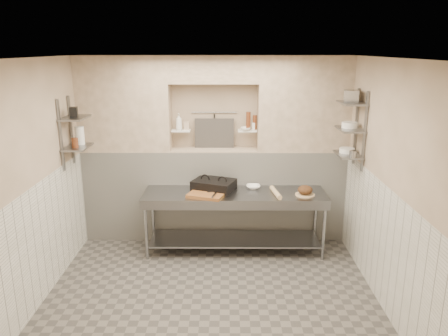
{
  "coord_description": "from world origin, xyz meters",
  "views": [
    {
      "loc": [
        0.18,
        -4.72,
        2.9
      ],
      "look_at": [
        0.15,
        0.9,
        1.35
      ],
      "focal_mm": 35.0,
      "sensor_mm": 36.0,
      "label": 1
    }
  ],
  "objects_px": {
    "panini_press": "(214,185)",
    "jug_left": "(80,135)",
    "cutting_board": "(206,195)",
    "prep_table": "(235,210)",
    "rolling_pin": "(276,193)",
    "mixing_bowl": "(253,187)",
    "bread_loaf": "(305,190)",
    "bowl_alcove": "(246,129)",
    "bottle_soap": "(179,122)"
  },
  "relations": [
    {
      "from": "mixing_bowl",
      "to": "jug_left",
      "type": "xyz_separation_m",
      "value": [
        -2.42,
        -0.22,
        0.81
      ]
    },
    {
      "from": "bowl_alcove",
      "to": "jug_left",
      "type": "height_order",
      "value": "jug_left"
    },
    {
      "from": "cutting_board",
      "to": "prep_table",
      "type": "bearing_deg",
      "value": 19.3
    },
    {
      "from": "bowl_alcove",
      "to": "bread_loaf",
      "type": "bearing_deg",
      "value": -36.17
    },
    {
      "from": "panini_press",
      "to": "bottle_soap",
      "type": "distance_m",
      "value": 1.09
    },
    {
      "from": "prep_table",
      "to": "bottle_soap",
      "type": "relative_size",
      "value": 10.54
    },
    {
      "from": "cutting_board",
      "to": "bowl_alcove",
      "type": "distance_m",
      "value": 1.19
    },
    {
      "from": "prep_table",
      "to": "jug_left",
      "type": "distance_m",
      "value": 2.41
    },
    {
      "from": "panini_press",
      "to": "mixing_bowl",
      "type": "relative_size",
      "value": 3.33
    },
    {
      "from": "rolling_pin",
      "to": "bowl_alcove",
      "type": "bearing_deg",
      "value": 124.89
    },
    {
      "from": "mixing_bowl",
      "to": "bowl_alcove",
      "type": "height_order",
      "value": "bowl_alcove"
    },
    {
      "from": "mixing_bowl",
      "to": "bottle_soap",
      "type": "relative_size",
      "value": 0.83
    },
    {
      "from": "bowl_alcove",
      "to": "rolling_pin",
      "type": "bearing_deg",
      "value": -55.11
    },
    {
      "from": "rolling_pin",
      "to": "bowl_alcove",
      "type": "relative_size",
      "value": 2.98
    },
    {
      "from": "bread_loaf",
      "to": "bowl_alcove",
      "type": "distance_m",
      "value": 1.27
    },
    {
      "from": "panini_press",
      "to": "mixing_bowl",
      "type": "height_order",
      "value": "panini_press"
    },
    {
      "from": "panini_press",
      "to": "rolling_pin",
      "type": "distance_m",
      "value": 0.9
    },
    {
      "from": "panini_press",
      "to": "jug_left",
      "type": "height_order",
      "value": "jug_left"
    },
    {
      "from": "bread_loaf",
      "to": "jug_left",
      "type": "bearing_deg",
      "value": 178.49
    },
    {
      "from": "cutting_board",
      "to": "bowl_alcove",
      "type": "relative_size",
      "value": 3.22
    },
    {
      "from": "prep_table",
      "to": "panini_press",
      "type": "height_order",
      "value": "panini_press"
    },
    {
      "from": "panini_press",
      "to": "cutting_board",
      "type": "distance_m",
      "value": 0.28
    },
    {
      "from": "bottle_soap",
      "to": "jug_left",
      "type": "height_order",
      "value": "bottle_soap"
    },
    {
      "from": "panini_press",
      "to": "bread_loaf",
      "type": "bearing_deg",
      "value": 12.44
    },
    {
      "from": "bowl_alcove",
      "to": "bottle_soap",
      "type": "bearing_deg",
      "value": 178.71
    },
    {
      "from": "panini_press",
      "to": "jug_left",
      "type": "distance_m",
      "value": 2.0
    },
    {
      "from": "panini_press",
      "to": "rolling_pin",
      "type": "relative_size",
      "value": 1.51
    },
    {
      "from": "jug_left",
      "to": "cutting_board",
      "type": "bearing_deg",
      "value": -4.48
    },
    {
      "from": "mixing_bowl",
      "to": "bread_loaf",
      "type": "relative_size",
      "value": 0.99
    },
    {
      "from": "mixing_bowl",
      "to": "jug_left",
      "type": "bearing_deg",
      "value": -174.89
    },
    {
      "from": "bread_loaf",
      "to": "mixing_bowl",
      "type": "bearing_deg",
      "value": 157.18
    },
    {
      "from": "panini_press",
      "to": "jug_left",
      "type": "xyz_separation_m",
      "value": [
        -1.84,
        -0.13,
        0.76
      ]
    },
    {
      "from": "panini_press",
      "to": "bread_loaf",
      "type": "xyz_separation_m",
      "value": [
        1.29,
        -0.21,
        0.0
      ]
    },
    {
      "from": "cutting_board",
      "to": "mixing_bowl",
      "type": "relative_size",
      "value": 2.38
    },
    {
      "from": "mixing_bowl",
      "to": "bread_loaf",
      "type": "distance_m",
      "value": 0.77
    },
    {
      "from": "prep_table",
      "to": "bread_loaf",
      "type": "height_order",
      "value": "bread_loaf"
    },
    {
      "from": "mixing_bowl",
      "to": "bottle_soap",
      "type": "xyz_separation_m",
      "value": [
        -1.11,
        0.32,
        0.91
      ]
    },
    {
      "from": "jug_left",
      "to": "panini_press",
      "type": "bearing_deg",
      "value": 3.9
    },
    {
      "from": "cutting_board",
      "to": "panini_press",
      "type": "bearing_deg",
      "value": 69.95
    },
    {
      "from": "mixing_bowl",
      "to": "jug_left",
      "type": "distance_m",
      "value": 2.56
    },
    {
      "from": "prep_table",
      "to": "mixing_bowl",
      "type": "distance_m",
      "value": 0.45
    },
    {
      "from": "mixing_bowl",
      "to": "bowl_alcove",
      "type": "xyz_separation_m",
      "value": [
        -0.11,
        0.3,
        0.81
      ]
    },
    {
      "from": "bottle_soap",
      "to": "jug_left",
      "type": "bearing_deg",
      "value": -157.64
    },
    {
      "from": "mixing_bowl",
      "to": "jug_left",
      "type": "relative_size",
      "value": 0.83
    },
    {
      "from": "rolling_pin",
      "to": "jug_left",
      "type": "height_order",
      "value": "jug_left"
    },
    {
      "from": "cutting_board",
      "to": "bottle_soap",
      "type": "bearing_deg",
      "value": 122.51
    },
    {
      "from": "jug_left",
      "to": "mixing_bowl",
      "type": "bearing_deg",
      "value": 5.11
    },
    {
      "from": "rolling_pin",
      "to": "bowl_alcove",
      "type": "xyz_separation_m",
      "value": [
        -0.41,
        0.59,
        0.8
      ]
    },
    {
      "from": "bottle_soap",
      "to": "bowl_alcove",
      "type": "height_order",
      "value": "bottle_soap"
    },
    {
      "from": "bowl_alcove",
      "to": "cutting_board",
      "type": "bearing_deg",
      "value": -130.65
    }
  ]
}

